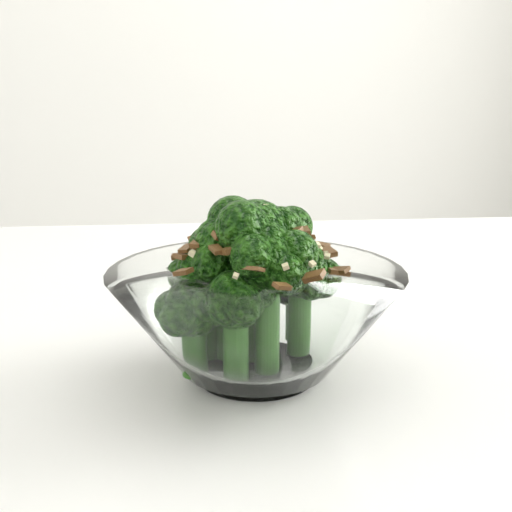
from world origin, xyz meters
name	(u,v)px	position (x,y,z in m)	size (l,w,h in m)	color
table	(292,391)	(-0.12, 0.02, 0.68)	(1.35, 1.05, 0.75)	white
broccoli_dish	(254,309)	(-0.19, -0.08, 0.80)	(0.20, 0.20, 0.12)	white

